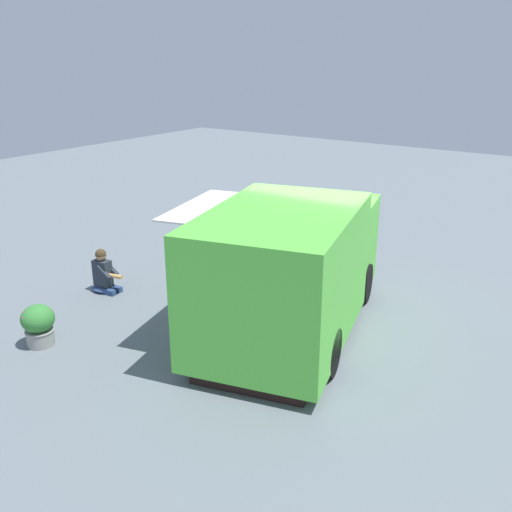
{
  "coord_description": "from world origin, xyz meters",
  "views": [
    {
      "loc": [
        -5.03,
        9.49,
        4.75
      ],
      "look_at": [
        1.04,
        0.8,
        0.91
      ],
      "focal_mm": 39.63,
      "sensor_mm": 36.0,
      "label": 1
    }
  ],
  "objects_px": {
    "food_truck": "(292,269)",
    "planter_flowering_far": "(221,230)",
    "person_customer": "(104,274)",
    "planter_flowering_near": "(38,324)",
    "plaza_bench": "(281,217)"
  },
  "relations": [
    {
      "from": "planter_flowering_far",
      "to": "plaza_bench",
      "type": "distance_m",
      "value": 2.26
    },
    {
      "from": "food_truck",
      "to": "planter_flowering_far",
      "type": "height_order",
      "value": "food_truck"
    },
    {
      "from": "planter_flowering_near",
      "to": "plaza_bench",
      "type": "xyz_separation_m",
      "value": [
        0.23,
        -8.01,
        -0.02
      ]
    },
    {
      "from": "food_truck",
      "to": "planter_flowering_far",
      "type": "relative_size",
      "value": 5.84
    },
    {
      "from": "planter_flowering_near",
      "to": "person_customer",
      "type": "bearing_deg",
      "value": -67.75
    },
    {
      "from": "person_customer",
      "to": "plaza_bench",
      "type": "height_order",
      "value": "person_customer"
    },
    {
      "from": "food_truck",
      "to": "plaza_bench",
      "type": "relative_size",
      "value": 3.35
    },
    {
      "from": "person_customer",
      "to": "food_truck",
      "type": "bearing_deg",
      "value": -169.05
    },
    {
      "from": "planter_flowering_near",
      "to": "food_truck",
      "type": "bearing_deg",
      "value": -136.89
    },
    {
      "from": "planter_flowering_far",
      "to": "plaza_bench",
      "type": "height_order",
      "value": "planter_flowering_far"
    },
    {
      "from": "person_customer",
      "to": "plaza_bench",
      "type": "relative_size",
      "value": 0.57
    },
    {
      "from": "person_customer",
      "to": "planter_flowering_near",
      "type": "bearing_deg",
      "value": 112.25
    },
    {
      "from": "planter_flowering_near",
      "to": "planter_flowering_far",
      "type": "bearing_deg",
      "value": -84.15
    },
    {
      "from": "planter_flowering_near",
      "to": "planter_flowering_far",
      "type": "height_order",
      "value": "planter_flowering_far"
    },
    {
      "from": "plaza_bench",
      "to": "person_customer",
      "type": "bearing_deg",
      "value": 83.37
    }
  ]
}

